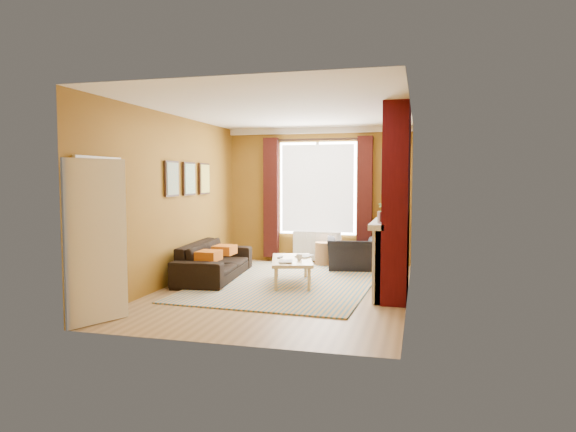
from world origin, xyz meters
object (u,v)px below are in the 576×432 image
(sofa, at_px, (215,260))
(armchair, at_px, (352,254))
(wicker_stool, at_px, (324,254))
(floor_lamp, at_px, (392,207))
(coffee_table, at_px, (292,262))

(sofa, relative_size, armchair, 2.29)
(sofa, bearing_deg, armchair, -62.69)
(armchair, relative_size, wicker_stool, 1.96)
(armchair, distance_m, floor_lamp, 1.17)
(armchair, distance_m, wicker_stool, 0.73)
(armchair, bearing_deg, wicker_stool, -40.90)
(sofa, distance_m, wicker_stool, 2.44)
(floor_lamp, bearing_deg, coffee_table, -131.43)
(sofa, height_order, armchair, sofa)
(wicker_stool, xyz_separation_m, floor_lamp, (1.35, -0.25, 0.97))
(sofa, height_order, wicker_stool, sofa)
(wicker_stool, bearing_deg, coffee_table, -95.23)
(sofa, relative_size, wicker_stool, 4.50)
(floor_lamp, bearing_deg, armchair, -169.79)
(coffee_table, xyz_separation_m, wicker_stool, (0.18, 1.98, -0.15))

